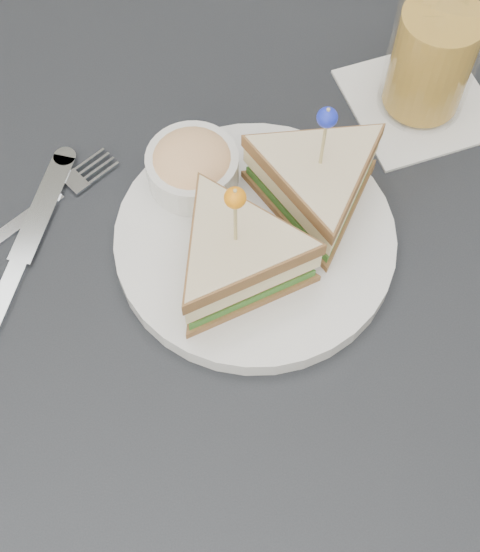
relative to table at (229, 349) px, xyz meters
name	(u,v)px	position (x,y,z in m)	size (l,w,h in m)	color
ground_plane	(234,500)	(0.00, 0.00, -0.67)	(3.50, 3.50, 0.00)	#3F3833
table	(229,349)	(0.00, 0.00, 0.00)	(0.80, 0.80, 0.75)	black
plate_meal	(263,219)	(0.03, 0.07, 0.12)	(0.29, 0.27, 0.15)	silver
cutlery_fork	(46,204)	(-0.17, 0.11, 0.08)	(0.14, 0.13, 0.00)	silver
cutlery_knife	(23,253)	(-0.18, 0.06, 0.08)	(0.07, 0.21, 0.01)	silver
drink_set	(435,48)	(0.19, 0.23, 0.15)	(0.17, 0.17, 0.17)	silver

